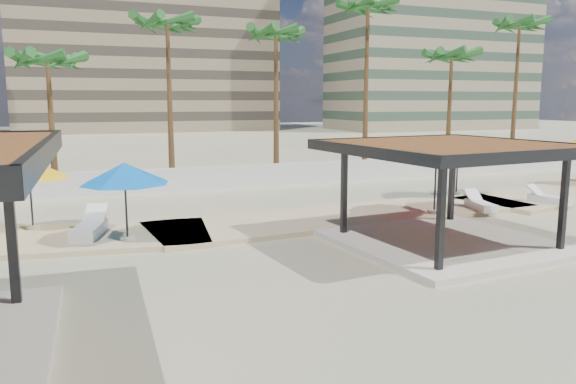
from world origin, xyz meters
name	(u,v)px	position (x,y,z in m)	size (l,w,h in m)	color
ground	(413,273)	(0.00, 0.00, 0.00)	(200.00, 200.00, 0.00)	tan
promenade	(346,213)	(2.00, 7.67, 0.06)	(44.45, 7.97, 0.24)	#C6B284
boundary_wall	(239,177)	(0.00, 16.00, 0.60)	(56.00, 0.30, 1.20)	silver
building_mid	(145,37)	(4.00, 78.00, 14.27)	(38.00, 16.00, 30.40)	#847259
building_east	(433,21)	(48.00, 66.00, 17.27)	(32.00, 15.00, 36.40)	gray
pavilion_central	(448,185)	(2.59, 2.04, 1.96)	(6.99, 6.99, 3.29)	beige
umbrella_b	(29,169)	(-9.65, 8.70, 2.26)	(3.04, 3.04, 2.42)	beige
umbrella_c	(437,152)	(4.91, 5.80, 2.59)	(4.07, 4.07, 2.80)	beige
umbrella_d	(459,143)	(8.66, 9.20, 2.62)	(3.23, 3.23, 2.83)	beige
umbrella_f	(125,174)	(-6.78, 5.80, 2.31)	(3.18, 3.18, 2.48)	beige
lounger_a	(90,229)	(-7.85, 7.00, 0.39)	(1.37, 2.40, 0.86)	white
lounger_b	(549,199)	(10.92, 5.84, 0.35)	(1.04, 1.99, 0.72)	white
lounger_c	(480,205)	(7.20, 5.84, 0.35)	(1.00, 1.94, 0.70)	white
palm_c	(48,65)	(-9.00, 18.10, 6.27)	(3.00, 3.00, 7.33)	brown
palm_d	(167,30)	(-3.00, 18.90, 8.31)	(3.00, 3.00, 9.49)	brown
palm_e	(276,40)	(3.00, 18.40, 7.97)	(3.00, 3.00, 9.13)	brown
palm_f	(368,14)	(9.00, 18.60, 9.72)	(3.00, 3.00, 11.00)	brown
palm_g	(452,60)	(15.00, 18.20, 7.13)	(3.00, 3.00, 8.23)	brown
palm_h	(519,31)	(21.00, 18.80, 9.28)	(3.00, 3.00, 10.52)	brown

